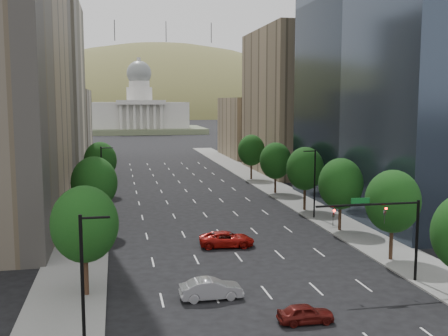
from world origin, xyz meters
TOP-DOWN VIEW (x-y plane):
  - sidewalk_left at (-15.50, 60.00)m, footprint 6.00×200.00m
  - sidewalk_right at (15.50, 60.00)m, footprint 6.00×200.00m
  - midrise_cream_left at (-25.00, 103.00)m, footprint 14.00×30.00m
  - filler_left at (-25.00, 136.00)m, footprint 14.00×26.00m
  - parking_tan_right at (25.00, 100.00)m, footprint 14.00×30.00m
  - filler_right at (25.00, 133.00)m, footprint 14.00×26.00m
  - tree_right_1 at (14.00, 36.00)m, footprint 5.20×5.20m
  - tree_right_2 at (14.00, 48.00)m, footprint 5.20×5.20m
  - tree_right_3 at (14.00, 60.00)m, footprint 5.20×5.20m
  - tree_right_4 at (14.00, 74.00)m, footprint 5.20×5.20m
  - tree_right_5 at (14.00, 90.00)m, footprint 5.20×5.20m
  - tree_left_0 at (-14.00, 32.00)m, footprint 5.20×5.20m
  - tree_left_1 at (-14.00, 52.00)m, footprint 5.20×5.20m
  - tree_left_2 at (-14.00, 78.00)m, footprint 5.20×5.20m
  - streetlight_rn at (13.44, 55.00)m, footprint 1.70×0.20m
  - streetlight_ls at (-13.44, 20.00)m, footprint 1.70×0.20m
  - streetlight_ln at (-13.44, 65.00)m, footprint 1.70×0.20m
  - traffic_signal at (10.53, 30.00)m, footprint 9.12×0.40m
  - capitol at (0.00, 249.71)m, footprint 60.00×40.00m
  - foothills at (34.67, 599.39)m, footprint 720.00×413.00m
  - car_maroon at (1.00, 23.78)m, footprint 3.94×1.64m
  - car_silver at (-4.58, 29.50)m, footprint 4.91×1.84m
  - car_red_far at (-0.35, 43.93)m, footprint 5.97×3.14m

SIDE VIEW (x-z plane):
  - foothills at x=34.67m, z-range -169.28..93.72m
  - sidewalk_left at x=-15.50m, z-range 0.00..0.15m
  - sidewalk_right at x=15.50m, z-range 0.00..0.15m
  - car_maroon at x=1.00m, z-range 0.00..1.33m
  - car_red_far at x=-0.35m, z-range 0.00..1.60m
  - car_silver at x=-4.58m, z-range 0.00..1.60m
  - streetlight_rn at x=13.44m, z-range 0.34..9.34m
  - streetlight_ls at x=-13.44m, z-range 0.34..9.34m
  - streetlight_ln at x=-13.44m, z-range 0.34..9.34m
  - traffic_signal at x=10.53m, z-range 1.49..8.86m
  - tree_right_4 at x=14.00m, z-range 1.23..9.69m
  - tree_right_2 at x=14.00m, z-range 1.30..9.91m
  - tree_left_2 at x=-14.00m, z-range 1.34..10.02m
  - tree_right_1 at x=14.00m, z-range 1.37..10.12m
  - tree_right_5 at x=14.00m, z-range 1.37..10.12m
  - tree_left_0 at x=-14.00m, z-range 1.37..10.12m
  - tree_right_3 at x=14.00m, z-range 1.44..10.34m
  - tree_left_1 at x=-14.00m, z-range 1.48..10.45m
  - filler_right at x=25.00m, z-range 0.00..16.00m
  - capitol at x=0.00m, z-range -9.02..26.18m
  - filler_left at x=-25.00m, z-range 0.00..18.00m
  - parking_tan_right at x=25.00m, z-range 0.00..30.00m
  - midrise_cream_left at x=-25.00m, z-range 0.00..35.00m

